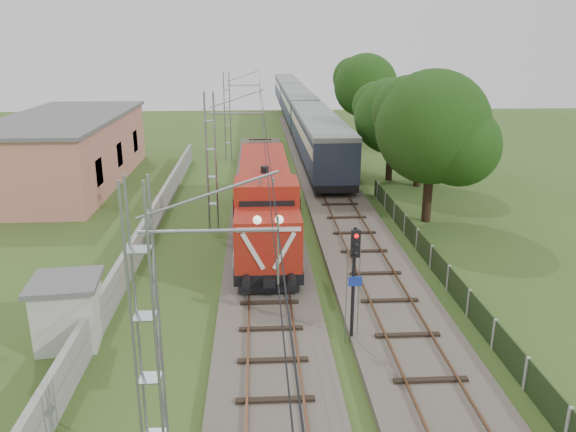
{
  "coord_description": "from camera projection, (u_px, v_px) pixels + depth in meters",
  "views": [
    {
      "loc": [
        -0.44,
        -19.48,
        10.74
      ],
      "look_at": [
        1.11,
        7.49,
        2.2
      ],
      "focal_mm": 35.0,
      "sensor_mm": 36.0,
      "label": 1
    }
  ],
  "objects": [
    {
      "name": "ground",
      "position": [
        271.0,
        328.0,
        21.81
      ],
      "size": [
        140.0,
        140.0,
        0.0
      ],
      "primitive_type": "plane",
      "color": "#36551F",
      "rests_on": "ground"
    },
    {
      "name": "boundary_wall",
      "position": [
        153.0,
        219.0,
        32.65
      ],
      "size": [
        0.25,
        40.0,
        1.5
      ],
      "primitive_type": "cube",
      "color": "#9E9E99",
      "rests_on": "ground"
    },
    {
      "name": "fence",
      "position": [
        448.0,
        278.0,
        24.92
      ],
      "size": [
        0.12,
        32.0,
        1.2
      ],
      "color": "black",
      "rests_on": "ground"
    },
    {
      "name": "catenary",
      "position": [
        212.0,
        162.0,
        31.85
      ],
      "size": [
        3.31,
        70.0,
        8.0
      ],
      "color": "gray",
      "rests_on": "ground"
    },
    {
      "name": "tree_d",
      "position": [
        366.0,
        86.0,
        60.84
      ],
      "size": [
        7.21,
        6.86,
        9.34
      ],
      "color": "#321E14",
      "rests_on": "ground"
    },
    {
      "name": "tree_a",
      "position": [
        434.0,
        129.0,
        32.92
      ],
      "size": [
        7.07,
        6.73,
        9.17
      ],
      "color": "#321E14",
      "rests_on": "ground"
    },
    {
      "name": "station_building",
      "position": [
        66.0,
        150.0,
        43.04
      ],
      "size": [
        8.4,
        20.4,
        5.22
      ],
      "color": "#CA756C",
      "rests_on": "ground"
    },
    {
      "name": "locomotive",
      "position": [
        265.0,
        199.0,
        31.25
      ],
      "size": [
        2.99,
        17.07,
        4.34
      ],
      "color": "black",
      "rests_on": "ground"
    },
    {
      "name": "coach_rake",
      "position": [
        298.0,
        104.0,
        72.44
      ],
      "size": [
        3.27,
        72.9,
        3.78
      ],
      "color": "black",
      "rests_on": "ground"
    },
    {
      "name": "relay_hut",
      "position": [
        68.0,
        311.0,
        20.44
      ],
      "size": [
        2.67,
        2.67,
        2.51
      ],
      "color": "beige",
      "rests_on": "ground"
    },
    {
      "name": "tree_b",
      "position": [
        423.0,
        116.0,
        41.32
      ],
      "size": [
        6.55,
        6.24,
        8.49
      ],
      "color": "#321E14",
      "rests_on": "ground"
    },
    {
      "name": "tree_c",
      "position": [
        393.0,
        117.0,
        43.31
      ],
      "size": [
        6.17,
        5.87,
        7.99
      ],
      "color": "#321E14",
      "rests_on": "ground"
    },
    {
      "name": "track_side",
      "position": [
        331.0,
        190.0,
        41.07
      ],
      "size": [
        4.2,
        80.0,
        0.45
      ],
      "color": "#6B6054",
      "rests_on": "ground"
    },
    {
      "name": "track_main",
      "position": [
        267.0,
        257.0,
        28.42
      ],
      "size": [
        4.2,
        70.0,
        0.45
      ],
      "color": "#6B6054",
      "rests_on": "ground"
    },
    {
      "name": "signal_post",
      "position": [
        354.0,
        266.0,
        19.76
      ],
      "size": [
        0.5,
        0.39,
        4.51
      ],
      "color": "black",
      "rests_on": "ground"
    }
  ]
}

